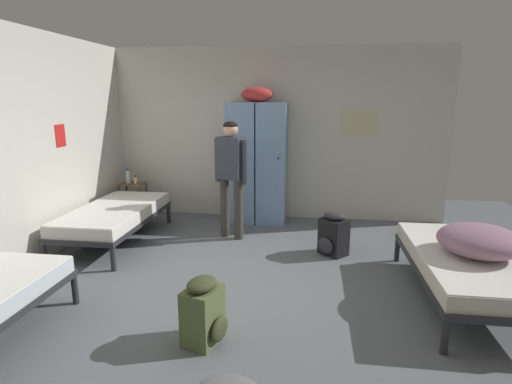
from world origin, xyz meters
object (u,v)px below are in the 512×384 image
Objects in this scene: shelf_unit at (133,197)px; bed_left_rear at (115,215)px; lotion_bottle at (135,180)px; locker_bank at (257,160)px; bedding_heap at (479,240)px; person_traveler at (231,169)px; backpack_olive at (204,312)px; backpack_black at (333,235)px; water_bottle at (128,176)px; bed_right at (464,263)px.

bed_left_rear is (0.25, -1.15, 0.04)m from shelf_unit.
locker_bank is at bearing 3.49° from lotion_bottle.
bedding_heap is at bearing -15.43° from bed_left_rear.
bed_left_rear is 1.68m from person_traveler.
locker_bank is 3.40m from bedding_heap.
bed_left_rear is 13.92× the size of lotion_bottle.
person_traveler reaches higher than backpack_olive.
shelf_unit reaches higher than backpack_olive.
lotion_bottle is (-1.95, -0.12, -0.34)m from locker_bank.
shelf_unit is 0.77× the size of bedding_heap.
shelf_unit reaches higher than backpack_black.
person_traveler is 2.63m from backpack_olive.
backpack_black is at bearing -21.04° from water_bottle.
bed_right is 8.22× the size of water_bottle.
shelf_unit is at bearing 150.26° from lotion_bottle.
person_traveler is (-0.24, -0.84, 0.00)m from locker_bank.
backpack_olive is (0.03, -3.35, -0.71)m from locker_bank.
locker_bank reaches higher than shelf_unit.
lotion_bottle is 3.81m from backpack_olive.
bedding_heap is 1.35× the size of backpack_black.
backpack_black is (-1.17, 1.04, -0.12)m from bed_right.
locker_bank reaches higher than lotion_bottle.
person_traveler is 1.89m from lotion_bottle.
shelf_unit is at bearing 158.79° from backpack_black.
bed_left_rear is 4.33m from bedding_heap.
shelf_unit is 4.99m from bedding_heap.
bedding_heap reaches higher than backpack_olive.
locker_bank is 3.76× the size of backpack_olive.
person_traveler is 1.62m from backpack_black.
water_bottle is at bearing 122.85° from backpack_olive.
backpack_black is (-1.27, 1.08, -0.37)m from bedding_heap.
person_traveler is 2.93× the size of backpack_black.
water_bottle is 0.42× the size of backpack_black.
water_bottle reaches higher than backpack_olive.
backpack_black is at bearing 139.63° from bedding_heap.
bed_right is 1.18× the size of person_traveler.
lotion_bottle reaches higher than bed_left_rear.
bed_left_rear is at bearing -77.74° from shelf_unit.
shelf_unit is 0.34m from water_bottle.
bedding_heap is (4.42, -2.30, 0.28)m from shelf_unit.
water_bottle is (-2.10, -0.06, -0.30)m from locker_bank.
locker_bank is 3.63× the size of shelf_unit.
person_traveler is 11.82× the size of lotion_bottle.
backpack_olive reaches higher than bed_left_rear.
locker_bank reaches higher than backpack_black.
water_bottle is (-1.86, 0.78, -0.30)m from person_traveler.
water_bottle is (-4.41, 2.28, 0.29)m from bed_right.
backpack_olive is (1.80, -2.12, -0.12)m from bed_left_rear.
lotion_bottle is 0.25× the size of backpack_olive.
water_bottle is (-0.08, 0.02, 0.33)m from shelf_unit.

